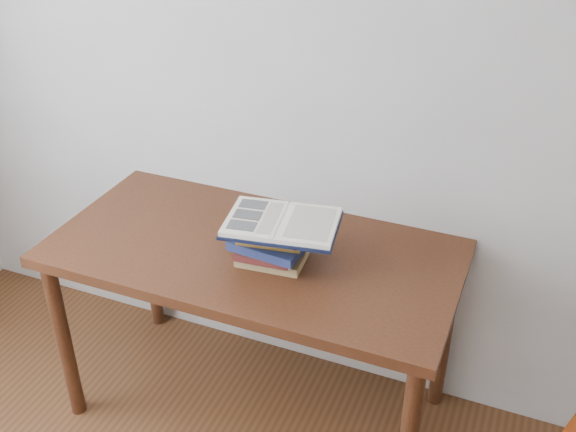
% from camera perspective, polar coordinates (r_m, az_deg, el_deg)
% --- Properties ---
extents(desk, '(1.50, 0.75, 0.81)m').
position_cam_1_polar(desk, '(2.53, -2.90, -4.54)').
color(desk, '#4E2313').
rests_on(desk, ground).
extents(book_stack, '(0.27, 0.20, 0.15)m').
position_cam_1_polar(book_stack, '(2.36, -1.44, -2.31)').
color(book_stack, '#98844E').
rests_on(book_stack, desk).
extents(open_book, '(0.42, 0.33, 0.03)m').
position_cam_1_polar(open_book, '(2.30, -0.50, -0.58)').
color(open_book, black).
rests_on(open_book, book_stack).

